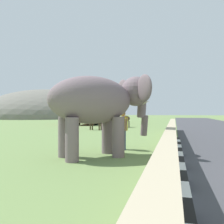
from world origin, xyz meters
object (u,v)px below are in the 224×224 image
at_px(person_handler, 123,128).
at_px(cow_mid, 95,120).
at_px(bus_red, 94,108).
at_px(elephant, 101,102).
at_px(cow_near, 125,119).

height_order(person_handler, cow_mid, person_handler).
xyz_separation_m(person_handler, bus_red, (19.86, 8.33, 1.16)).
height_order(elephant, cow_mid, elephant).
xyz_separation_m(elephant, person_handler, (1.64, -0.47, -1.04)).
distance_m(cow_near, cow_mid, 4.52).
bearing_deg(cow_near, cow_mid, 156.91).
relative_size(cow_near, cow_mid, 0.97).
xyz_separation_m(elephant, cow_mid, (11.42, 4.17, -1.10)).
xyz_separation_m(cow_near, cow_mid, (-4.16, 1.77, 0.00)).
xyz_separation_m(bus_red, cow_mid, (-10.08, -3.70, -1.21)).
relative_size(bus_red, cow_near, 5.09).
relative_size(elephant, cow_near, 2.08).
bearing_deg(cow_near, elephant, -171.27).
distance_m(elephant, cow_near, 15.80).
bearing_deg(elephant, cow_mid, 20.04).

